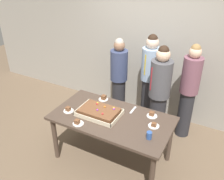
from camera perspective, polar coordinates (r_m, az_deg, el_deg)
name	(u,v)px	position (r m, az deg, el deg)	size (l,w,h in m)	color
ground_plane	(112,158)	(4.03, -0.02, -15.44)	(12.00, 12.00, 0.00)	brown
interior_back_panel	(154,38)	(4.55, 9.80, 11.71)	(8.00, 0.12, 3.00)	#9E998E
party_table	(112,122)	(3.58, -0.02, -7.54)	(1.71, 0.92, 0.78)	#47382D
sheet_cake	(99,112)	(3.57, -3.00, -5.08)	(0.62, 0.42, 0.11)	beige
plated_slice_near_left	(68,110)	(3.70, -10.10, -4.57)	(0.15, 0.15, 0.07)	white
plated_slice_near_right	(152,115)	(3.58, 9.24, -5.70)	(0.15, 0.15, 0.06)	white
plated_slice_far_left	(104,98)	(3.92, -1.97, -1.90)	(0.15, 0.15, 0.08)	white
plated_slice_far_right	(154,125)	(3.39, 9.67, -8.09)	(0.15, 0.15, 0.06)	white
plated_slice_center_front	(78,123)	(3.42, -7.98, -7.50)	(0.15, 0.15, 0.07)	white
drink_cup_nearest	(149,135)	(3.16, 8.62, -10.36)	(0.07, 0.07, 0.10)	#2D5199
cake_server_utensil	(133,110)	(3.68, 4.91, -4.63)	(0.03, 0.20, 0.01)	silver
person_serving_front	(119,79)	(4.48, 1.59, 2.61)	(0.31, 0.31, 1.59)	#28282D
person_green_shirt_behind	(159,94)	(3.96, 10.86, -0.96)	(0.33, 0.33, 1.68)	#28282D
person_striped_tie_right	(150,79)	(4.39, 8.70, 2.63)	(0.32, 0.32, 1.69)	#28282D
person_far_right_suit	(189,91)	(4.18, 17.36, -0.17)	(0.30, 0.30, 1.66)	#28282D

